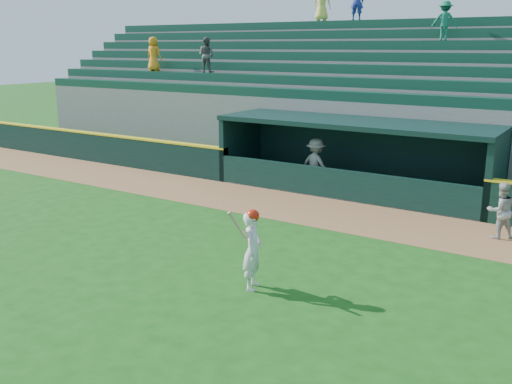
{
  "coord_description": "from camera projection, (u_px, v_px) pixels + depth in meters",
  "views": [
    {
      "loc": [
        7.53,
        -10.09,
        4.88
      ],
      "look_at": [
        0.0,
        1.6,
        1.3
      ],
      "focal_mm": 40.0,
      "sensor_mm": 36.0,
      "label": 1
    }
  ],
  "objects": [
    {
      "name": "dugout",
      "position": [
        357.0,
        151.0,
        19.56
      ],
      "size": [
        9.4,
        2.8,
        2.46
      ],
      "color": "slate",
      "rests_on": "ground"
    },
    {
      "name": "ground",
      "position": [
        219.0,
        260.0,
        13.38
      ],
      "size": [
        120.0,
        120.0,
        0.0
      ],
      "primitive_type": "plane",
      "color": "#174C13",
      "rests_on": "ground"
    },
    {
      "name": "wall_stripe_left",
      "position": [
        82.0,
        132.0,
        24.83
      ],
      "size": [
        15.5,
        0.32,
        0.06
      ],
      "primitive_type": "cube",
      "color": "yellow",
      "rests_on": "field_wall_left"
    },
    {
      "name": "warning_track",
      "position": [
        315.0,
        210.0,
        17.37
      ],
      "size": [
        40.0,
        3.0,
        0.01
      ],
      "primitive_type": "cube",
      "color": "brown",
      "rests_on": "ground"
    },
    {
      "name": "dugout_player_front",
      "position": [
        501.0,
        211.0,
        14.73
      ],
      "size": [
        0.92,
        0.89,
        1.49
      ],
      "primitive_type": "imported",
      "rotation": [
        0.0,
        0.0,
        3.81
      ],
      "color": "#A8A8A2",
      "rests_on": "ground"
    },
    {
      "name": "batter_at_plate",
      "position": [
        253.0,
        249.0,
        11.62
      ],
      "size": [
        0.61,
        0.79,
        1.71
      ],
      "color": "silver",
      "rests_on": "ground"
    },
    {
      "name": "stands",
      "position": [
        403.0,
        109.0,
        23.02
      ],
      "size": [
        34.5,
        6.25,
        7.61
      ],
      "color": "slate",
      "rests_on": "ground"
    },
    {
      "name": "field_wall_left",
      "position": [
        83.0,
        146.0,
        24.99
      ],
      "size": [
        15.5,
        0.3,
        1.2
      ],
      "primitive_type": "cube",
      "color": "black",
      "rests_on": "ground"
    },
    {
      "name": "dugout_player_inside",
      "position": [
        316.0,
        165.0,
        19.55
      ],
      "size": [
        1.3,
        0.93,
        1.82
      ],
      "primitive_type": "imported",
      "rotation": [
        0.0,
        0.0,
        2.91
      ],
      "color": "gray",
      "rests_on": "ground"
    }
  ]
}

